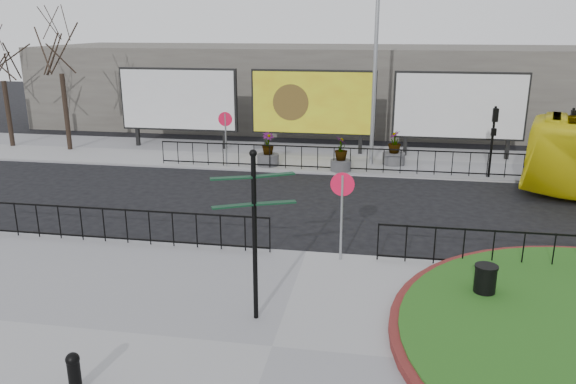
% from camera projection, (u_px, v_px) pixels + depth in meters
% --- Properties ---
extents(ground, '(90.00, 90.00, 0.00)m').
position_uv_depth(ground, '(306.00, 255.00, 16.04)').
color(ground, black).
rests_on(ground, ground).
extents(pavement_near, '(30.00, 10.00, 0.12)m').
position_uv_depth(pavement_near, '(272.00, 349.00, 11.30)').
color(pavement_near, gray).
rests_on(pavement_near, ground).
extents(pavement_far, '(44.00, 6.00, 0.12)m').
position_uv_depth(pavement_far, '(340.00, 158.00, 27.35)').
color(pavement_far, gray).
rests_on(pavement_far, ground).
extents(railing_near_left, '(10.00, 0.10, 1.10)m').
position_uv_depth(railing_near_left, '(104.00, 225.00, 16.54)').
color(railing_near_left, black).
rests_on(railing_near_left, pavement_near).
extents(railing_near_right, '(9.00, 0.10, 1.10)m').
position_uv_depth(railing_near_right, '(554.00, 252.00, 14.51)').
color(railing_near_right, black).
rests_on(railing_near_right, pavement_near).
extents(railing_far, '(18.00, 0.10, 1.10)m').
position_uv_depth(railing_far, '(359.00, 160.00, 24.47)').
color(railing_far, black).
rests_on(railing_far, pavement_far).
extents(speed_sign_far, '(0.64, 0.07, 2.47)m').
position_uv_depth(speed_sign_far, '(225.00, 127.00, 25.18)').
color(speed_sign_far, gray).
rests_on(speed_sign_far, pavement_far).
extents(speed_sign_near, '(0.64, 0.07, 2.47)m').
position_uv_depth(speed_sign_near, '(342.00, 197.00, 14.95)').
color(speed_sign_near, gray).
rests_on(speed_sign_near, pavement_near).
extents(billboard_left, '(6.20, 0.31, 4.10)m').
position_uv_depth(billboard_left, '(178.00, 100.00, 28.92)').
color(billboard_left, black).
rests_on(billboard_left, pavement_far).
extents(billboard_mid, '(6.20, 0.31, 4.10)m').
position_uv_depth(billboard_mid, '(313.00, 103.00, 27.78)').
color(billboard_mid, black).
rests_on(billboard_mid, pavement_far).
extents(billboard_right, '(6.20, 0.31, 4.10)m').
position_uv_depth(billboard_right, '(459.00, 106.00, 26.65)').
color(billboard_right, black).
rests_on(billboard_right, pavement_far).
extents(lamp_post, '(0.74, 0.18, 9.23)m').
position_uv_depth(lamp_post, '(375.00, 60.00, 24.80)').
color(lamp_post, gray).
rests_on(lamp_post, pavement_far).
extents(signal_pole_a, '(0.22, 0.26, 3.00)m').
position_uv_depth(signal_pole_a, '(493.00, 131.00, 23.20)').
color(signal_pole_a, black).
rests_on(signal_pole_a, pavement_far).
extents(signal_pole_b, '(0.22, 0.26, 3.00)m').
position_uv_depth(signal_pole_b, '(571.00, 133.00, 22.72)').
color(signal_pole_b, black).
rests_on(signal_pole_b, pavement_far).
extents(tree_left, '(2.00, 2.00, 7.00)m').
position_uv_depth(tree_left, '(62.00, 81.00, 28.13)').
color(tree_left, '#2D2119').
rests_on(tree_left, pavement_far).
extents(tree_mid, '(2.00, 2.00, 6.20)m').
position_uv_depth(tree_mid, '(5.00, 87.00, 29.09)').
color(tree_mid, '#2D2119').
rests_on(tree_mid, pavement_far).
extents(building_backdrop, '(40.00, 10.00, 5.00)m').
position_uv_depth(building_backdrop, '(354.00, 86.00, 36.09)').
color(building_backdrop, '#5F5B53').
rests_on(building_backdrop, ground).
extents(fingerpost_sign, '(1.71, 0.99, 3.80)m').
position_uv_depth(fingerpost_sign, '(254.00, 220.00, 11.73)').
color(fingerpost_sign, black).
rests_on(fingerpost_sign, pavement_near).
extents(bollard, '(0.25, 0.25, 0.76)m').
position_uv_depth(bollard, '(74.00, 371.00, 9.79)').
color(bollard, black).
rests_on(bollard, pavement_near).
extents(litter_bin, '(0.53, 0.53, 0.88)m').
position_uv_depth(litter_bin, '(485.00, 283.00, 13.04)').
color(litter_bin, black).
rests_on(litter_bin, pavement_near).
extents(planter_a, '(0.99, 0.99, 1.52)m').
position_uv_depth(planter_a, '(268.00, 154.00, 25.64)').
color(planter_a, '#4C4C4F').
rests_on(planter_a, pavement_far).
extents(planter_b, '(0.91, 0.91, 1.51)m').
position_uv_depth(planter_b, '(341.00, 158.00, 24.67)').
color(planter_b, '#4C4C4F').
rests_on(planter_b, pavement_far).
extents(planter_c, '(1.03, 1.03, 1.57)m').
position_uv_depth(planter_c, '(394.00, 152.00, 25.82)').
color(planter_c, '#4C4C4F').
rests_on(planter_c, pavement_far).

